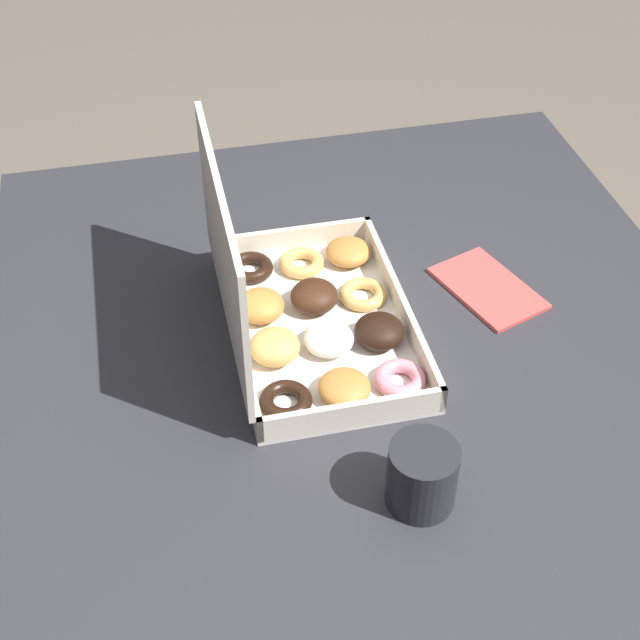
{
  "coord_description": "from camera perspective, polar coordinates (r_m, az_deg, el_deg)",
  "views": [
    {
      "loc": [
        -0.79,
        0.24,
        1.56
      ],
      "look_at": [
        0.05,
        0.05,
        0.77
      ],
      "focal_mm": 50.0,
      "sensor_mm": 36.0,
      "label": 1
    }
  ],
  "objects": [
    {
      "name": "dining_table",
      "position": [
        1.23,
        2.69,
        -5.43
      ],
      "size": [
        1.07,
        0.95,
        0.75
      ],
      "color": "#2D2D33",
      "rests_on": "ground_plane"
    },
    {
      "name": "coffee_mug",
      "position": [
        0.97,
        6.65,
        -9.78
      ],
      "size": [
        0.08,
        0.08,
        0.08
      ],
      "color": "#232328",
      "rests_on": "dining_table"
    },
    {
      "name": "donut_box",
      "position": [
        1.15,
        -1.27,
        0.81
      ],
      "size": [
        0.36,
        0.24,
        0.26
      ],
      "color": "silver",
      "rests_on": "dining_table"
    },
    {
      "name": "paper_napkin",
      "position": [
        1.27,
        10.7,
        2.02
      ],
      "size": [
        0.18,
        0.14,
        0.01
      ],
      "color": "#CC4C47",
      "rests_on": "dining_table"
    }
  ]
}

